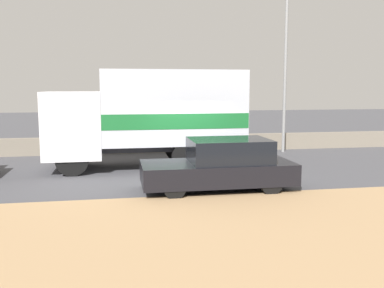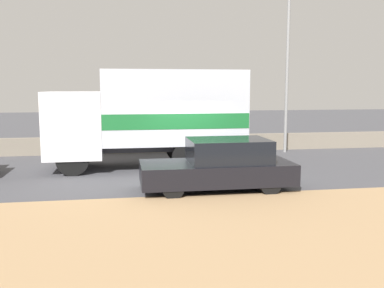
# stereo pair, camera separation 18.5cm
# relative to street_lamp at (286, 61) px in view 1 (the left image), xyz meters

# --- Properties ---
(ground_plane) EXTENTS (80.00, 80.00, 0.00)m
(ground_plane) POSITION_rel_street_lamp_xyz_m (-5.17, -5.40, -4.13)
(ground_plane) COLOR #47474C
(dirt_shoulder_foreground) EXTENTS (60.00, 6.59, 0.04)m
(dirt_shoulder_foreground) POSITION_rel_street_lamp_xyz_m (-5.17, -10.55, -4.11)
(dirt_shoulder_foreground) COLOR tan
(dirt_shoulder_foreground) RESTS_ON ground_plane
(stone_wall_backdrop) EXTENTS (60.00, 0.35, 0.76)m
(stone_wall_backdrop) POSITION_rel_street_lamp_xyz_m (-5.17, 0.88, -3.75)
(stone_wall_backdrop) COLOR gray
(stone_wall_backdrop) RESTS_ON ground_plane
(street_lamp) EXTENTS (0.56, 0.28, 7.16)m
(street_lamp) POSITION_rel_street_lamp_xyz_m (0.00, 0.00, 0.00)
(street_lamp) COLOR gray
(street_lamp) RESTS_ON ground_plane
(box_truck) EXTENTS (7.06, 2.50, 3.55)m
(box_truck) POSITION_rel_street_lamp_xyz_m (-6.23, -2.78, -2.18)
(box_truck) COLOR silver
(box_truck) RESTS_ON ground_plane
(car_hatchback) EXTENTS (4.34, 1.81, 1.48)m
(car_hatchback) POSITION_rel_street_lamp_xyz_m (-4.58, -6.65, -3.41)
(car_hatchback) COLOR black
(car_hatchback) RESTS_ON ground_plane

